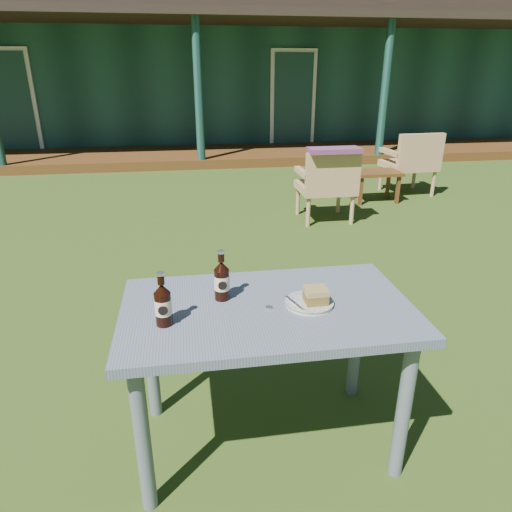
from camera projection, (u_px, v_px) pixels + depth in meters
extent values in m
plane|color=#334916|center=(231.00, 290.00, 3.62)|extent=(80.00, 80.00, 0.00)
cube|color=#173E36|center=(191.00, 82.00, 11.80)|extent=(15.00, 6.00, 2.60)
cube|color=black|center=(188.00, 19.00, 11.25)|extent=(15.80, 6.80, 0.30)
cube|color=black|center=(187.00, 1.00, 11.10)|extent=(12.00, 3.50, 0.60)
cube|color=#512F13|center=(200.00, 156.00, 8.70)|extent=(15.00, 1.80, 0.16)
cube|color=black|center=(193.00, 17.00, 7.80)|extent=(15.40, 2.00, 0.12)
cylinder|color=#173E36|center=(199.00, 95.00, 7.54)|extent=(0.14, 0.14, 2.45)
cylinder|color=#173E36|center=(384.00, 93.00, 8.00)|extent=(0.14, 0.14, 2.45)
cube|color=white|center=(10.00, 104.00, 8.65)|extent=(0.95, 0.06, 2.00)
cube|color=#193D38|center=(10.00, 104.00, 8.63)|extent=(0.80, 0.04, 1.85)
cube|color=white|center=(293.00, 101.00, 9.44)|extent=(0.95, 0.06, 2.00)
cube|color=#193D38|center=(293.00, 101.00, 9.42)|extent=(0.80, 0.04, 1.85)
cube|color=slate|center=(267.00, 310.00, 1.89)|extent=(1.20, 0.70, 0.04)
cylinder|color=slate|center=(143.00, 440.00, 1.71)|extent=(0.06, 0.06, 0.68)
cylinder|color=slate|center=(404.00, 410.00, 1.86)|extent=(0.06, 0.06, 0.68)
cylinder|color=slate|center=(151.00, 356.00, 2.20)|extent=(0.06, 0.06, 0.68)
cylinder|color=slate|center=(356.00, 338.00, 2.35)|extent=(0.06, 0.06, 0.68)
cylinder|color=silver|center=(309.00, 303.00, 1.89)|extent=(0.20, 0.20, 0.01)
cylinder|color=olive|center=(309.00, 302.00, 1.89)|extent=(0.20, 0.20, 0.00)
cube|color=brown|center=(316.00, 298.00, 1.88)|extent=(0.09, 0.08, 0.04)
cube|color=olive|center=(316.00, 291.00, 1.87)|extent=(0.09, 0.09, 0.02)
cube|color=silver|center=(295.00, 303.00, 1.87)|extent=(0.05, 0.14, 0.00)
cylinder|color=black|center=(222.00, 284.00, 1.92)|extent=(0.06, 0.06, 0.13)
cone|color=black|center=(221.00, 266.00, 1.88)|extent=(0.06, 0.06, 0.04)
cylinder|color=black|center=(221.00, 257.00, 1.87)|extent=(0.03, 0.03, 0.04)
cylinder|color=silver|center=(221.00, 252.00, 1.86)|extent=(0.03, 0.03, 0.01)
cylinder|color=beige|center=(222.00, 282.00, 1.91)|extent=(0.07, 0.07, 0.06)
cylinder|color=black|center=(223.00, 286.00, 1.88)|extent=(0.04, 0.00, 0.04)
cylinder|color=black|center=(163.00, 309.00, 1.72)|extent=(0.06, 0.06, 0.13)
cone|color=black|center=(162.00, 289.00, 1.69)|extent=(0.06, 0.06, 0.04)
cylinder|color=black|center=(161.00, 280.00, 1.68)|extent=(0.03, 0.03, 0.04)
cylinder|color=silver|center=(160.00, 274.00, 1.67)|extent=(0.03, 0.03, 0.01)
cylinder|color=beige|center=(163.00, 306.00, 1.72)|extent=(0.06, 0.06, 0.06)
cylinder|color=black|center=(163.00, 311.00, 1.69)|extent=(0.04, 0.00, 0.04)
cylinder|color=silver|center=(269.00, 308.00, 1.86)|extent=(0.03, 0.03, 0.01)
cube|color=tan|center=(325.00, 188.00, 5.18)|extent=(0.60, 0.56, 0.08)
cube|color=tan|center=(333.00, 171.00, 4.87)|extent=(0.60, 0.08, 0.39)
cube|color=tan|center=(348.00, 171.00, 5.17)|extent=(0.07, 0.52, 0.06)
cube|color=tan|center=(303.00, 173.00, 5.09)|extent=(0.07, 0.52, 0.06)
cylinder|color=tan|center=(338.00, 199.00, 5.51)|extent=(0.05, 0.05, 0.33)
cylinder|color=tan|center=(298.00, 201.00, 5.44)|extent=(0.05, 0.05, 0.33)
cylinder|color=tan|center=(352.00, 210.00, 5.08)|extent=(0.05, 0.05, 0.33)
cylinder|color=tan|center=(308.00, 212.00, 5.01)|extent=(0.05, 0.05, 0.33)
cube|color=tan|center=(408.00, 165.00, 6.28)|extent=(0.66, 0.63, 0.09)
cube|color=tan|center=(421.00, 150.00, 5.96)|extent=(0.63, 0.12, 0.41)
cube|color=tan|center=(428.00, 151.00, 6.29)|extent=(0.10, 0.55, 0.06)
cube|color=tan|center=(390.00, 152.00, 6.18)|extent=(0.10, 0.55, 0.06)
cylinder|color=tan|center=(414.00, 176.00, 6.64)|extent=(0.05, 0.05, 0.35)
cylinder|color=tan|center=(381.00, 178.00, 6.54)|extent=(0.05, 0.05, 0.35)
cylinder|color=tan|center=(433.00, 184.00, 6.20)|extent=(0.05, 0.05, 0.35)
cylinder|color=tan|center=(398.00, 186.00, 6.09)|extent=(0.05, 0.05, 0.35)
cube|color=#69355B|center=(335.00, 150.00, 4.78)|extent=(0.55, 0.24, 0.05)
cube|color=#512F13|center=(376.00, 173.00, 5.89)|extent=(0.60, 0.40, 0.04)
cube|color=#512F13|center=(361.00, 191.00, 5.79)|extent=(0.04, 0.04, 0.36)
cube|color=#512F13|center=(398.00, 190.00, 5.87)|extent=(0.04, 0.04, 0.36)
cube|color=#512F13|center=(352.00, 186.00, 6.07)|extent=(0.04, 0.04, 0.36)
cube|color=#512F13|center=(388.00, 185.00, 6.14)|extent=(0.04, 0.04, 0.36)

